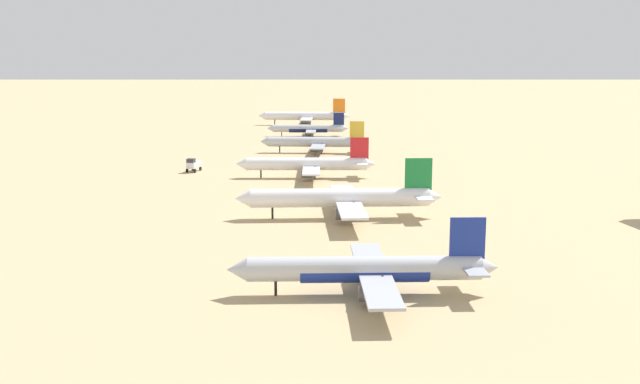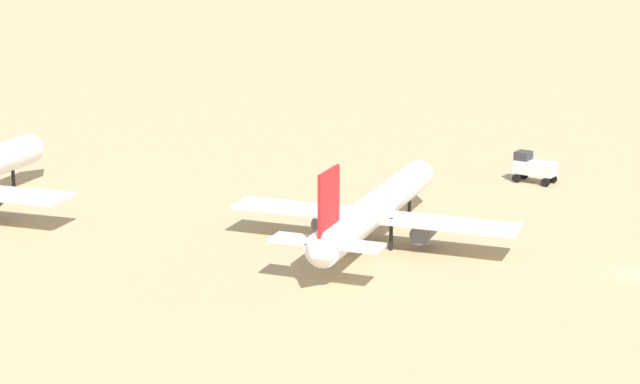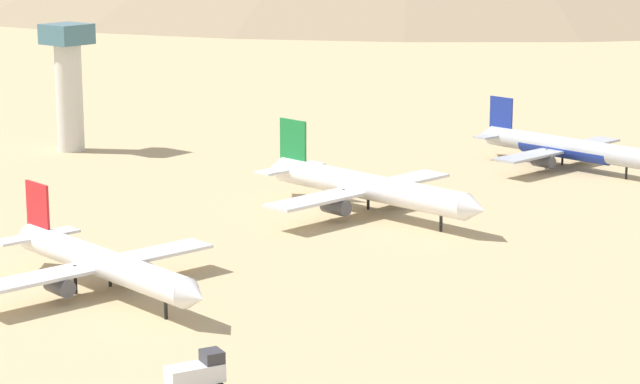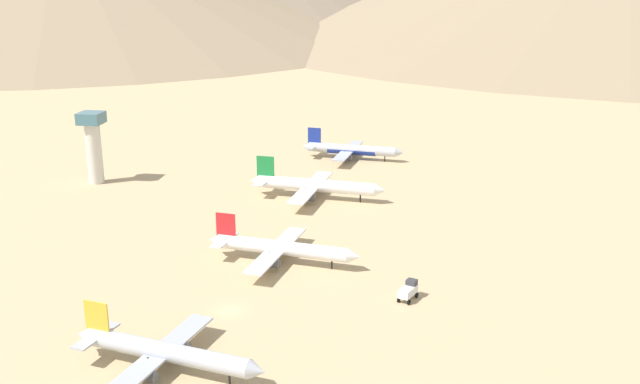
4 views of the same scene
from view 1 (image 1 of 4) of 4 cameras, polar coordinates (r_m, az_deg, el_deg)
The scene contains 8 objects.
ground_plane at distance 221.84m, azimuth -0.56°, elevation 2.24°, with size 1800.00×1800.00×0.00m, color tan.
parked_jet_0 at distance 344.92m, azimuth -1.13°, elevation 5.91°, with size 42.90×35.16×12.45m.
parked_jet_1 at distance 296.36m, azimuth -0.88°, elevation 4.95°, with size 32.81×26.81×9.48m.
parked_jet_2 at distance 245.53m, azimuth -0.27°, elevation 3.89°, with size 36.69×30.10×10.67m.
parked_jet_3 at distance 194.99m, azimuth -0.94°, elevation 2.17°, with size 37.40×30.56×10.80m.
parked_jet_4 at distance 146.34m, azimuth 1.76°, elevation -0.48°, with size 41.70×33.98×12.02m.
parked_jet_5 at distance 99.94m, azimuth 3.64°, elevation -6.03°, with size 37.03×30.21×10.68m.
service_truck at distance 208.59m, azimuth -9.82°, elevation 2.13°, with size 4.40×5.68×3.90m.
Camera 1 is at (31.91, 217.18, 32.02)m, focal length 41.18 mm.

